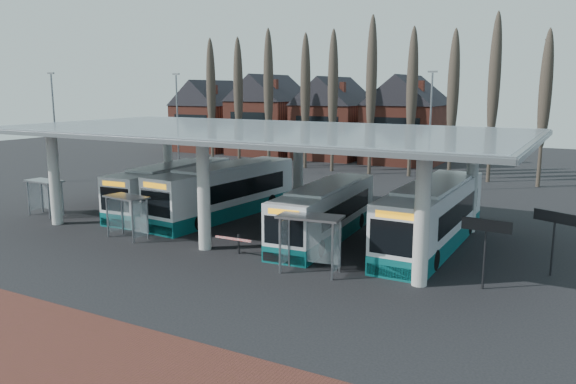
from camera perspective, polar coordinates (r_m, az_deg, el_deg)
The scene contains 17 objects.
ground at distance 29.65m, azimuth -11.35°, elevation -6.86°, with size 140.00×140.00×0.00m, color black.
station_canopy at distance 34.93m, azimuth -3.18°, elevation 5.45°, with size 32.00×16.00×6.34m.
poplar_row at distance 57.53m, azimuth 10.34°, elevation 10.37°, with size 45.10×1.10×14.50m.
townhouse_row at distance 73.94m, azimuth 1.32°, elevation 8.33°, with size 36.80×10.30×12.25m.
lamp_post_a at distance 56.86m, azimuth -11.15°, elevation 6.87°, with size 0.80×0.16×10.17m.
lamp_post_b at distance 49.21m, azimuth 14.23°, elevation 6.21°, with size 0.80×0.16×10.17m.
lamp_post_d at distance 57.00m, azimuth -22.62°, elevation 6.27°, with size 0.80×0.16×10.17m.
bus_0 at distance 41.60m, azimuth -11.63°, elevation 0.36°, with size 3.47×12.20×3.35m.
bus_1 at distance 39.09m, azimuth -6.37°, elevation 0.04°, with size 3.75×13.07×3.58m.
bus_2 at distance 33.16m, azimuth 3.82°, elevation -2.13°, with size 3.29×11.65×3.20m.
bus_3 at distance 32.31m, azimuth 14.49°, elevation -2.44°, with size 2.85×12.98×3.60m.
shelter_0 at distance 42.44m, azimuth -23.34°, elevation 0.23°, with size 2.74×1.47×2.48m.
shelter_1 at distance 34.36m, azimuth -15.89°, elevation -1.50°, with size 2.88×1.71×2.53m.
shelter_2 at distance 26.85m, azimuth 2.37°, elevation -3.94°, with size 3.21×1.89×2.82m.
info_sign_0 at distance 25.89m, azimuth 19.49°, elevation -3.73°, with size 2.13×0.21×3.16m.
info_sign_1 at distance 29.00m, azimuth 25.49°, elevation -2.78°, with size 1.94×0.96×3.10m.
barrier at distance 29.85m, azimuth -5.46°, elevation -4.89°, with size 2.19×0.61×1.10m.
Camera 1 is at (18.47, -21.48, 8.75)m, focal length 35.00 mm.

